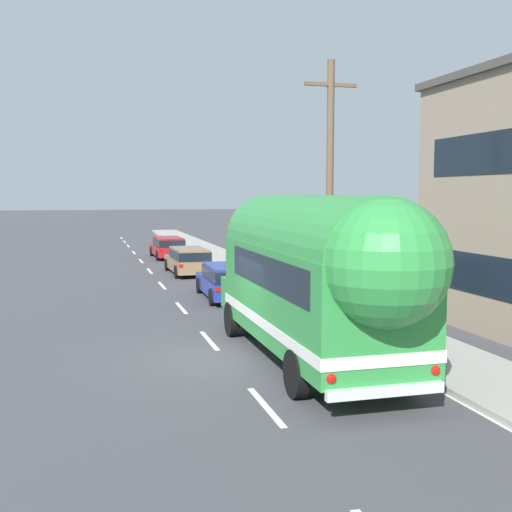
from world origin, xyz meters
TOP-DOWN VIEW (x-y plane):
  - ground_plane at (0.00, 0.00)m, footprint 300.00×300.00m
  - lane_markings at (2.70, 13.16)m, footprint 3.97×80.00m
  - sidewalk_slab at (5.16, 10.00)m, footprint 2.64×90.00m
  - utility_pole at (4.55, 4.47)m, footprint 1.80×0.24m
  - painted_bus at (1.92, -1.37)m, footprint 2.61×10.41m
  - car_lead at (2.12, 8.94)m, footprint 2.09×4.58m
  - car_second at (1.81, 17.02)m, footprint 1.97×4.78m
  - car_third at (1.84, 25.46)m, footprint 1.96×4.51m

SIDE VIEW (x-z plane):
  - ground_plane at x=0.00m, z-range 0.00..0.00m
  - lane_markings at x=2.70m, z-range 0.00..0.01m
  - sidewalk_slab at x=5.16m, z-range 0.00..0.15m
  - car_lead at x=2.12m, z-range 0.10..1.47m
  - car_second at x=1.81m, z-range 0.10..1.47m
  - car_third at x=1.84m, z-range 0.11..1.48m
  - painted_bus at x=1.92m, z-range 0.24..4.37m
  - utility_pole at x=4.55m, z-range 0.17..8.67m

